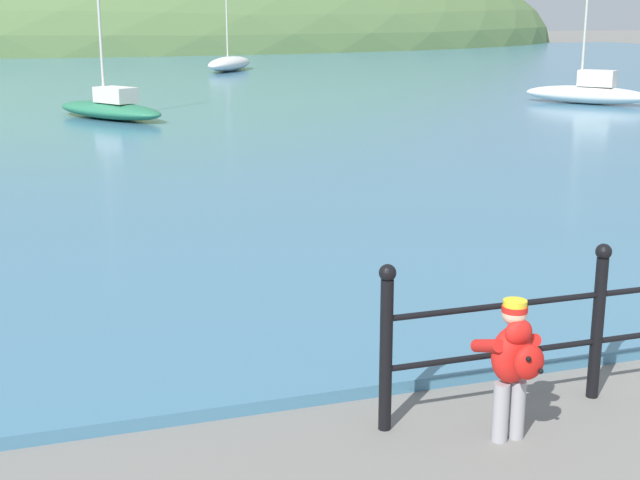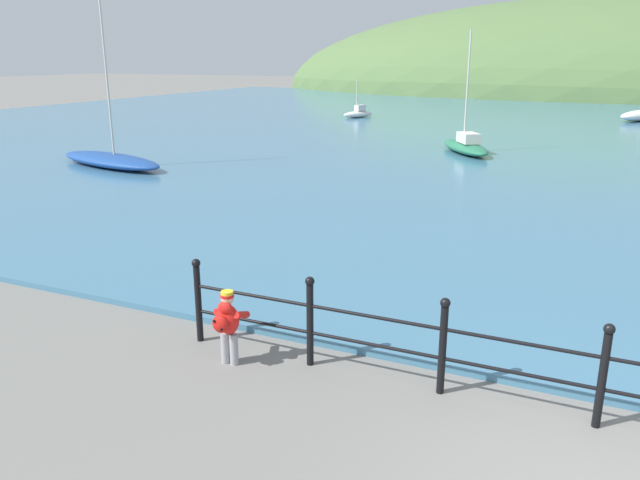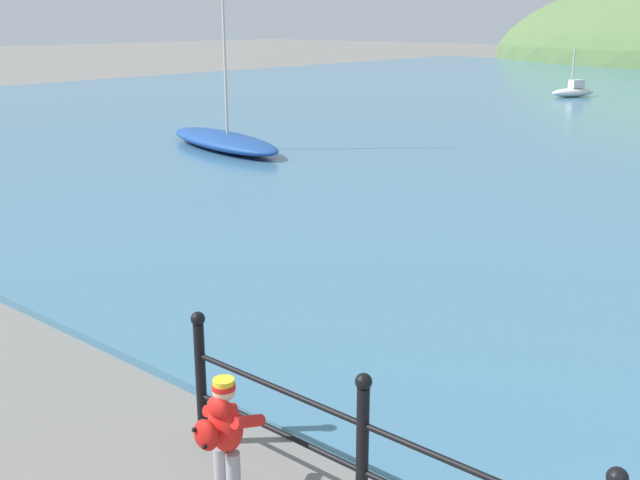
{
  "view_description": "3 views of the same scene",
  "coord_description": "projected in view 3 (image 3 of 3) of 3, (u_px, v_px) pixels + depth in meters",
  "views": [
    {
      "loc": [
        -7.65,
        -3.8,
        2.87
      ],
      "look_at": [
        -5.02,
        4.1,
        0.7
      ],
      "focal_mm": 50.0,
      "sensor_mm": 36.0,
      "label": 1
    },
    {
      "loc": [
        -0.57,
        -5.09,
        3.86
      ],
      "look_at": [
        -4.83,
        4.3,
        0.78
      ],
      "focal_mm": 35.0,
      "sensor_mm": 36.0,
      "label": 2
    },
    {
      "loc": [
        -0.95,
        -2.18,
        3.51
      ],
      "look_at": [
        -5.91,
        3.64,
        1.24
      ],
      "focal_mm": 42.0,
      "sensor_mm": 36.0,
      "label": 3
    }
  ],
  "objects": [
    {
      "name": "child_in_coat",
      "position": [
        223.0,
        429.0,
        5.51
      ],
      "size": [
        0.39,
        0.54,
        1.0
      ],
      "color": "#99999E",
      "rests_on": "ground"
    },
    {
      "name": "boat_blue_hull",
      "position": [
        573.0,
        91.0,
        34.02
      ],
      "size": [
        1.67,
        2.35,
        2.21
      ],
      "color": "silver",
      "rests_on": "water"
    },
    {
      "name": "boat_red_dinghy",
      "position": [
        223.0,
        140.0,
        20.41
      ],
      "size": [
        5.34,
        2.63,
        6.09
      ],
      "color": "#1E4793",
      "rests_on": "water"
    }
  ]
}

